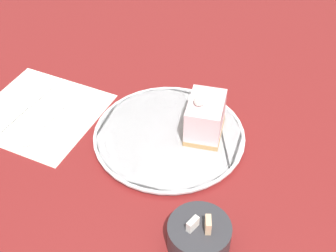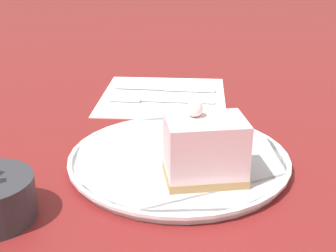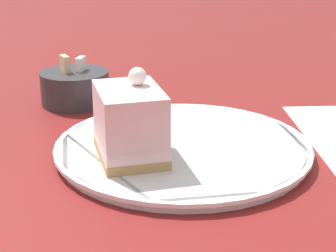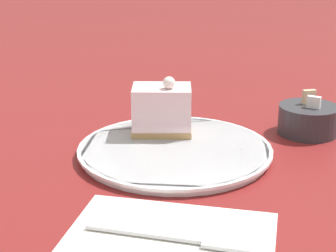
{
  "view_description": "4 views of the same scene",
  "coord_description": "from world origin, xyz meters",
  "px_view_note": "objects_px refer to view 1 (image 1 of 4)",
  "views": [
    {
      "loc": [
        -0.15,
        0.57,
        0.59
      ],
      "look_at": [
        0.03,
        0.01,
        0.04
      ],
      "focal_mm": 50.0,
      "sensor_mm": 36.0,
      "label": 1
    },
    {
      "loc": [
        -0.48,
        0.03,
        0.27
      ],
      "look_at": [
        0.04,
        0.01,
        0.05
      ],
      "focal_mm": 50.0,
      "sensor_mm": 36.0,
      "label": 2
    },
    {
      "loc": [
        -0.07,
        -0.54,
        0.23
      ],
      "look_at": [
        0.02,
        -0.02,
        0.04
      ],
      "focal_mm": 60.0,
      "sensor_mm": 36.0,
      "label": 3
    },
    {
      "loc": [
        0.76,
        0.06,
        0.3
      ],
      "look_at": [
        0.04,
        -0.01,
        0.04
      ],
      "focal_mm": 60.0,
      "sensor_mm": 36.0,
      "label": 4
    }
  ],
  "objects_px": {
    "cake_slice": "(205,117)",
    "fork": "(48,121)",
    "sugar_bowl": "(199,236)",
    "plate": "(170,135)",
    "knife": "(32,101)"
  },
  "relations": [
    {
      "from": "knife",
      "to": "sugar_bowl",
      "type": "relative_size",
      "value": 1.98
    },
    {
      "from": "plate",
      "to": "knife",
      "type": "distance_m",
      "value": 0.28
    },
    {
      "from": "plate",
      "to": "sugar_bowl",
      "type": "xyz_separation_m",
      "value": [
        -0.11,
        0.2,
        0.02
      ]
    },
    {
      "from": "cake_slice",
      "to": "sugar_bowl",
      "type": "bearing_deg",
      "value": 98.05
    },
    {
      "from": "cake_slice",
      "to": "fork",
      "type": "distance_m",
      "value": 0.29
    },
    {
      "from": "cake_slice",
      "to": "fork",
      "type": "height_order",
      "value": "cake_slice"
    },
    {
      "from": "sugar_bowl",
      "to": "plate",
      "type": "bearing_deg",
      "value": -61.23
    },
    {
      "from": "plate",
      "to": "fork",
      "type": "xyz_separation_m",
      "value": [
        0.23,
        0.03,
        -0.0
      ]
    },
    {
      "from": "sugar_bowl",
      "to": "fork",
      "type": "bearing_deg",
      "value": -25.98
    },
    {
      "from": "fork",
      "to": "sugar_bowl",
      "type": "distance_m",
      "value": 0.38
    },
    {
      "from": "fork",
      "to": "sugar_bowl",
      "type": "height_order",
      "value": "sugar_bowl"
    },
    {
      "from": "knife",
      "to": "sugar_bowl",
      "type": "bearing_deg",
      "value": 161.14
    },
    {
      "from": "plate",
      "to": "fork",
      "type": "distance_m",
      "value": 0.23
    },
    {
      "from": "cake_slice",
      "to": "fork",
      "type": "xyz_separation_m",
      "value": [
        0.29,
        0.06,
        -0.04
      ]
    },
    {
      "from": "knife",
      "to": "fork",
      "type": "bearing_deg",
      "value": 152.9
    }
  ]
}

